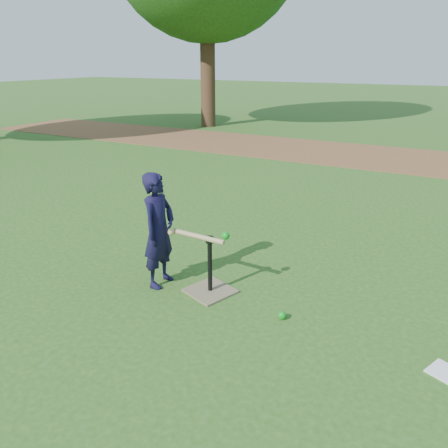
% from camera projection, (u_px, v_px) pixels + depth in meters
% --- Properties ---
extents(ground, '(80.00, 80.00, 0.00)m').
position_uv_depth(ground, '(222.00, 289.00, 4.56)').
color(ground, '#285116').
rests_on(ground, ground).
extents(dirt_strip, '(24.00, 3.00, 0.01)m').
position_uv_depth(dirt_strip, '(368.00, 156.00, 10.72)').
color(dirt_strip, brown).
rests_on(dirt_strip, ground).
extents(child, '(0.31, 0.46, 1.22)m').
position_uv_depth(child, '(159.00, 230.00, 4.47)').
color(child, black).
rests_on(child, ground).
extents(wiffle_ball_ground, '(0.08, 0.08, 0.08)m').
position_uv_depth(wiffle_ball_ground, '(282.00, 315.00, 4.03)').
color(wiffle_ball_ground, '#0C8E18').
rests_on(wiffle_ball_ground, ground).
extents(batting_tee, '(0.55, 0.55, 0.61)m').
position_uv_depth(batting_tee, '(210.00, 282.00, 4.47)').
color(batting_tee, '#786A4C').
rests_on(batting_tee, ground).
extents(swing_action, '(0.66, 0.16, 0.12)m').
position_uv_depth(swing_action, '(201.00, 236.00, 4.32)').
color(swing_action, tan).
rests_on(swing_action, ground).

